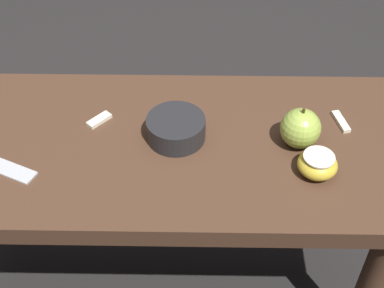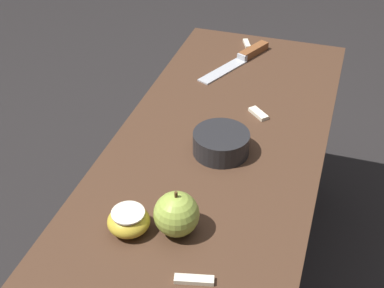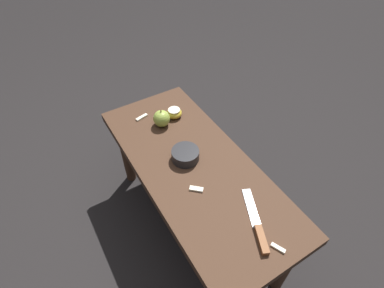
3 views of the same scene
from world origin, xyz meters
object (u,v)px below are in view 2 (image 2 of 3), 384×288
at_px(knife, 245,56).
at_px(apple_whole, 177,214).
at_px(apple_cut, 129,221).
at_px(bowl, 221,143).
at_px(wooden_bench, 220,163).

bearing_deg(knife, apple_whole, 27.43).
bearing_deg(apple_cut, bowl, 160.70).
height_order(apple_cut, bowl, bowl).
xyz_separation_m(wooden_bench, bowl, (0.05, 0.01, 0.09)).
height_order(apple_whole, bowl, apple_whole).
bearing_deg(wooden_bench, apple_cut, -14.10).
xyz_separation_m(apple_whole, bowl, (-0.23, 0.01, -0.02)).
relative_size(apple_whole, apple_cut, 1.20).
distance_m(apple_cut, bowl, 0.27).
distance_m(wooden_bench, apple_cut, 0.33).
bearing_deg(apple_whole, apple_cut, -73.57).
xyz_separation_m(apple_cut, bowl, (-0.26, 0.09, 0.00)).
height_order(wooden_bench, knife, knife).
bearing_deg(bowl, wooden_bench, -165.02).
bearing_deg(bowl, apple_cut, -19.30).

